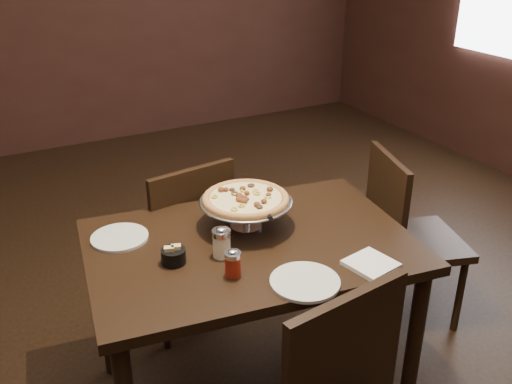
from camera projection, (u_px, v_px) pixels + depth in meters
name	position (u px, v px, depth m)	size (l,w,h in m)	color
room	(247.00, 71.00, 1.80)	(6.04, 7.04, 2.84)	black
dining_table	(251.00, 264.00, 2.17)	(1.30, 0.95, 0.75)	black
pizza_stand	(246.00, 199.00, 2.18)	(0.36, 0.36, 0.15)	silver
parmesan_shaker	(222.00, 242.00, 2.01)	(0.07, 0.07, 0.12)	#F9EEC2
pepper_flake_shaker	(233.00, 263.00, 1.90)	(0.06, 0.06, 0.10)	maroon
packet_caddy	(173.00, 256.00, 1.98)	(0.09, 0.09, 0.07)	black
napkin_stack	(371.00, 264.00, 1.97)	(0.15, 0.15, 0.02)	white
plate_left	(120.00, 237.00, 2.14)	(0.21, 0.21, 0.01)	silver
plate_near	(305.00, 282.00, 1.88)	(0.23, 0.23, 0.01)	silver
serving_spatula	(268.00, 213.00, 2.08)	(0.13, 0.13, 0.02)	silver
chair_far	(183.00, 240.00, 2.66)	(0.47, 0.47, 0.88)	black
chair_side	(405.00, 233.00, 2.73)	(0.51, 0.51, 0.88)	black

